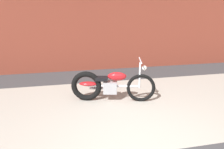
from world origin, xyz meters
TOP-DOWN VIEW (x-y plane):
  - sidewalk_slab at (0.00, 1.75)m, footprint 36.00×3.50m
  - motorcycle_red at (-0.22, 2.08)m, footprint 1.97×0.77m

SIDE VIEW (x-z plane):
  - sidewalk_slab at x=0.00m, z-range 0.00..0.01m
  - motorcycle_red at x=-0.22m, z-range -0.12..0.91m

